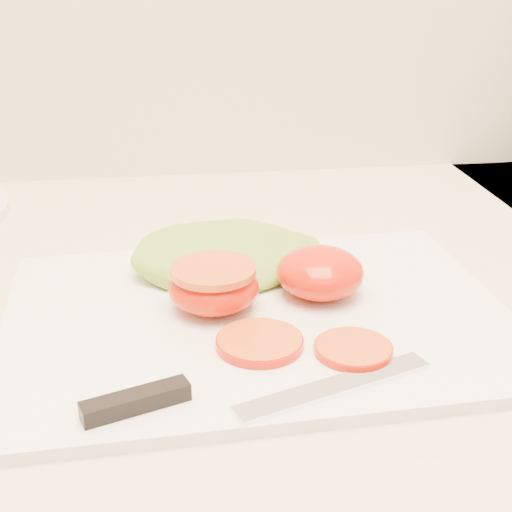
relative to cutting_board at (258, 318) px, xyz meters
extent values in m
cube|color=beige|center=(0.16, 0.09, -0.02)|extent=(3.92, 0.65, 0.03)
cube|color=white|center=(0.00, 0.00, 0.00)|extent=(0.41, 0.31, 0.01)
ellipsoid|color=red|center=(0.06, 0.03, 0.03)|extent=(0.07, 0.07, 0.04)
ellipsoid|color=red|center=(-0.03, 0.01, 0.02)|extent=(0.07, 0.07, 0.04)
cylinder|color=#CA4215|center=(-0.03, 0.01, 0.04)|extent=(0.07, 0.07, 0.01)
cylinder|color=#CA561E|center=(-0.01, -0.05, 0.01)|extent=(0.06, 0.06, 0.01)
cylinder|color=#CA561E|center=(0.06, -0.07, 0.01)|extent=(0.06, 0.06, 0.01)
ellipsoid|color=#7EB730|center=(-0.02, 0.08, 0.02)|extent=(0.17, 0.12, 0.03)
ellipsoid|color=#7EB730|center=(0.03, 0.09, 0.02)|extent=(0.12, 0.10, 0.02)
cube|color=silver|center=(0.04, -0.11, 0.01)|extent=(0.14, 0.07, 0.00)
cube|color=black|center=(-0.09, -0.12, 0.01)|extent=(0.07, 0.04, 0.01)
camera|label=1|loc=(-0.07, -0.50, 0.28)|focal=50.00mm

